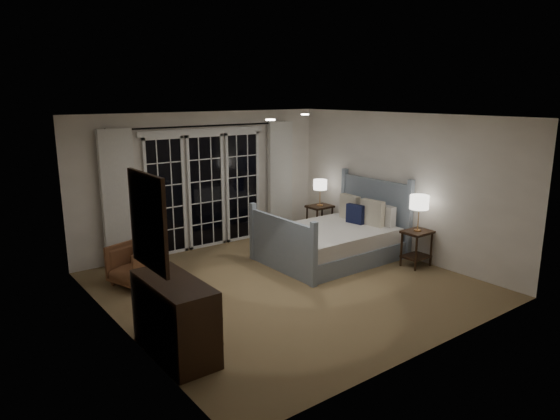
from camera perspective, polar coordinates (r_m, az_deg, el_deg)
floor at (r=7.60m, az=0.89°, el=-8.56°), size 5.00×5.00×0.00m
ceiling at (r=7.06m, az=0.97°, el=10.63°), size 5.00×5.00×0.00m
wall_left at (r=6.07m, az=-18.06°, el=-2.44°), size 0.02×5.00×2.50m
wall_right at (r=8.96m, az=13.66°, el=2.75°), size 0.02×5.00×2.50m
wall_back at (r=9.29m, az=-8.61°, el=3.34°), size 5.00×0.02×2.50m
wall_front at (r=5.54m, az=17.07°, el=-3.83°), size 5.00×0.02×2.50m
french_doors at (r=9.28m, az=-8.45°, el=2.34°), size 2.50×0.04×2.20m
curtain_rod at (r=9.09m, az=-8.52°, el=9.48°), size 3.50×0.03×0.03m
curtain_left at (r=8.55m, az=-17.94°, el=1.31°), size 0.55×0.10×2.25m
curtain_right at (r=10.09m, az=0.01°, el=3.69°), size 0.55×0.10×2.25m
downlight_a at (r=8.03m, az=2.87°, el=10.85°), size 0.12×0.12×0.01m
downlight_b at (r=6.39m, az=-1.10°, el=10.27°), size 0.12×0.12×0.01m
bed at (r=8.74m, az=6.13°, el=-3.42°), size 2.22×1.59×1.29m
nightstand_left at (r=8.57m, az=15.35°, el=-3.66°), size 0.47×0.37×0.61m
nightstand_right at (r=10.06m, az=4.55°, el=-0.68°), size 0.48×0.38×0.62m
lamp_left at (r=8.41m, az=15.64°, el=0.82°), size 0.31×0.31×0.60m
lamp_right at (r=9.93m, az=4.61°, el=2.86°), size 0.27×0.27×0.53m
armchair at (r=7.83m, az=-16.05°, el=-6.00°), size 0.86×0.85×0.62m
dresser at (r=5.69m, az=-11.92°, el=-11.92°), size 0.51×1.21×0.86m
mirror at (r=5.23m, az=-14.84°, el=-1.27°), size 0.05×0.85×1.00m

